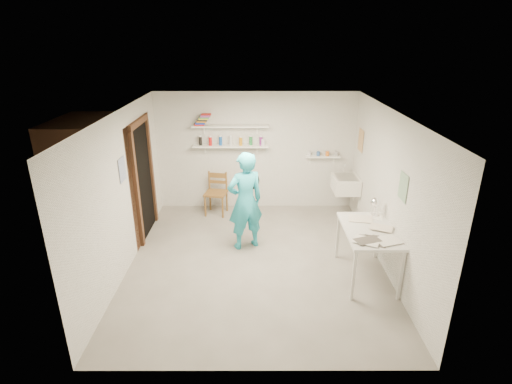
{
  "coord_description": "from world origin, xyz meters",
  "views": [
    {
      "loc": [
        -0.01,
        -5.58,
        3.42
      ],
      "look_at": [
        0.0,
        0.4,
        1.05
      ],
      "focal_mm": 28.0,
      "sensor_mm": 36.0,
      "label": 1
    }
  ],
  "objects_px": {
    "man": "(245,201)",
    "work_table": "(367,253)",
    "belfast_sink": "(346,184)",
    "desk_lamp": "(376,202)",
    "wooden_chair": "(216,193)",
    "wall_clock": "(251,181)"
  },
  "relations": [
    {
      "from": "belfast_sink",
      "to": "wall_clock",
      "type": "relative_size",
      "value": 1.98
    },
    {
      "from": "wall_clock",
      "to": "desk_lamp",
      "type": "relative_size",
      "value": 2.02
    },
    {
      "from": "work_table",
      "to": "belfast_sink",
      "type": "bearing_deg",
      "value": 87.04
    },
    {
      "from": "wall_clock",
      "to": "work_table",
      "type": "height_order",
      "value": "wall_clock"
    },
    {
      "from": "wall_clock",
      "to": "wooden_chair",
      "type": "bearing_deg",
      "value": 97.98
    },
    {
      "from": "belfast_sink",
      "to": "desk_lamp",
      "type": "xyz_separation_m",
      "value": [
        0.09,
        -1.65,
        0.32
      ]
    },
    {
      "from": "desk_lamp",
      "to": "wall_clock",
      "type": "bearing_deg",
      "value": 161.37
    },
    {
      "from": "belfast_sink",
      "to": "wall_clock",
      "type": "distance_m",
      "value": 2.14
    },
    {
      "from": "man",
      "to": "wooden_chair",
      "type": "height_order",
      "value": "man"
    },
    {
      "from": "belfast_sink",
      "to": "wall_clock",
      "type": "height_order",
      "value": "wall_clock"
    },
    {
      "from": "belfast_sink",
      "to": "man",
      "type": "distance_m",
      "value": 2.28
    },
    {
      "from": "wooden_chair",
      "to": "work_table",
      "type": "distance_m",
      "value": 3.35
    },
    {
      "from": "wooden_chair",
      "to": "work_table",
      "type": "height_order",
      "value": "wooden_chair"
    },
    {
      "from": "belfast_sink",
      "to": "wooden_chair",
      "type": "height_order",
      "value": "wooden_chair"
    },
    {
      "from": "belfast_sink",
      "to": "wooden_chair",
      "type": "relative_size",
      "value": 0.67
    },
    {
      "from": "man",
      "to": "wooden_chair",
      "type": "xyz_separation_m",
      "value": [
        -0.63,
        1.36,
        -0.4
      ]
    },
    {
      "from": "belfast_sink",
      "to": "wooden_chair",
      "type": "bearing_deg",
      "value": 176.56
    },
    {
      "from": "wall_clock",
      "to": "wooden_chair",
      "type": "height_order",
      "value": "wall_clock"
    },
    {
      "from": "belfast_sink",
      "to": "man",
      "type": "relative_size",
      "value": 0.36
    },
    {
      "from": "desk_lamp",
      "to": "work_table",
      "type": "bearing_deg",
      "value": -112.42
    },
    {
      "from": "man",
      "to": "work_table",
      "type": "xyz_separation_m",
      "value": [
        1.82,
        -0.93,
        -0.44
      ]
    },
    {
      "from": "work_table",
      "to": "desk_lamp",
      "type": "bearing_deg",
      "value": 67.58
    }
  ]
}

